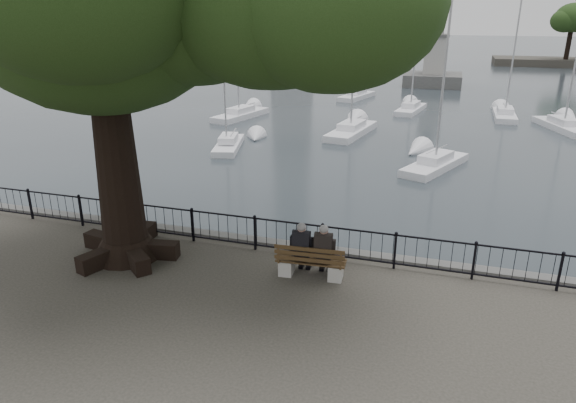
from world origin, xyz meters
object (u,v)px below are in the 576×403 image
at_px(lion_monument, 434,65).
at_px(person_right, 324,252).
at_px(person_left, 302,250).
at_px(bench, 311,265).

bearing_deg(lion_monument, person_right, -90.84).
xyz_separation_m(person_left, person_right, (0.57, 0.04, 0.00)).
bearing_deg(person_right, bench, -158.34).
bearing_deg(person_left, bench, -19.19).
height_order(bench, lion_monument, lion_monument).
bearing_deg(lion_monument, person_left, -91.51).
bearing_deg(bench, lion_monument, 88.79).
bearing_deg(bench, person_left, 160.81).
relative_size(bench, person_left, 1.22).
bearing_deg(person_left, lion_monument, 88.49).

